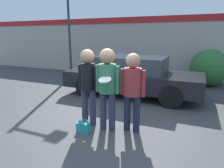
% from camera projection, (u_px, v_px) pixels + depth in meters
% --- Properties ---
extents(ground_plane, '(56.00, 56.00, 0.00)m').
position_uv_depth(ground_plane, '(105.00, 125.00, 4.82)').
color(ground_plane, '#3F3F42').
extents(storefront_building, '(24.00, 0.22, 3.06)m').
position_uv_depth(storefront_building, '(158.00, 47.00, 10.13)').
color(storefront_building, '#B2A89E').
rests_on(storefront_building, ground).
extents(person_left, '(0.50, 0.33, 1.81)m').
position_uv_depth(person_left, '(88.00, 80.00, 4.66)').
color(person_left, '#2D3347').
rests_on(person_left, ground).
extents(person_middle_with_frisbee, '(0.56, 0.60, 1.85)m').
position_uv_depth(person_middle_with_frisbee, '(107.00, 81.00, 4.37)').
color(person_middle_with_frisbee, '#2D3347').
rests_on(person_middle_with_frisbee, ground).
extents(person_right, '(0.57, 0.40, 1.76)m').
position_uv_depth(person_right, '(133.00, 85.00, 4.32)').
color(person_right, '#1E2338').
rests_on(person_right, ground).
extents(parked_car_near, '(4.72, 1.88, 1.41)m').
position_uv_depth(parked_car_near, '(132.00, 75.00, 7.14)').
color(parked_car_near, black).
rests_on(parked_car_near, ground).
extents(street_lamp, '(1.42, 0.35, 5.27)m').
position_uv_depth(street_lamp, '(73.00, 11.00, 9.73)').
color(street_lamp, '#38383D').
rests_on(street_lamp, ground).
extents(shrub, '(1.57, 1.57, 1.57)m').
position_uv_depth(shrub, '(209.00, 68.00, 8.52)').
color(shrub, '#2D6B33').
rests_on(shrub, ground).
extents(handbag, '(0.30, 0.23, 0.26)m').
position_uv_depth(handbag, '(83.00, 127.00, 4.45)').
color(handbag, teal).
rests_on(handbag, ground).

